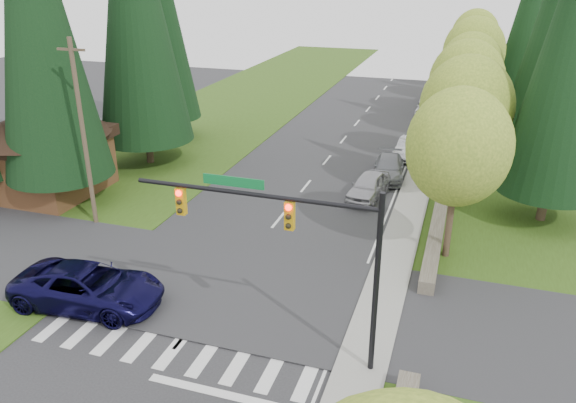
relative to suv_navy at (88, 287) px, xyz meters
The scene contains 28 objects.
grass_east 23.27m from the suv_navy, 40.17° to the left, with size 14.00×110.00×0.06m, color #304B14.
grass_west 17.13m from the suv_navy, 118.76° to the left, with size 14.00×110.00×0.06m, color #304B14.
cross_street 5.70m from the suv_navy, 32.17° to the left, with size 120.00×8.00×0.10m, color #28282B.
sidewalk_east 20.64m from the suv_navy, 55.53° to the left, with size 1.80×80.00×0.13m, color gray.
curb_east 20.17m from the suv_navy, 57.53° to the left, with size 0.20×80.00×0.13m, color gray.
stone_wall_north 28.35m from the suv_navy, 61.86° to the left, with size 0.70×40.00×0.70m, color #4C4438.
traffic_signal 10.03m from the suv_navy, ahead, with size 8.70×0.37×6.80m.
brown_building 14.48m from the suv_navy, 135.65° to the left, with size 8.40×8.40×5.40m.
utility_pole 9.46m from the suv_navy, 124.05° to the left, with size 1.60×0.24×10.00m.
decid_tree_0 17.27m from the suv_navy, 32.79° to the left, with size 4.80×4.80×8.37m.
decid_tree_1 21.87m from the suv_navy, 48.67° to the left, with size 5.20×5.20×8.80m.
decid_tree_2 27.33m from the suv_navy, 58.91° to the left, with size 5.00×5.00×8.82m.
decid_tree_3 33.44m from the suv_navy, 65.03° to the left, with size 5.00×5.00×8.55m.
decid_tree_4 39.92m from the suv_navy, 69.18° to the left, with size 5.40×5.40×9.18m.
decid_tree_5 46.37m from the suv_navy, 72.51° to the left, with size 4.80×4.80×8.30m.
decid_tree_6 53.11m from the suv_navy, 74.68° to the left, with size 5.20×5.20×8.86m.
conifer_w_a 15.72m from the suv_navy, 132.45° to the left, with size 6.12×6.12×19.80m.
conifer_w_b 19.35m from the suv_navy, 130.83° to the left, with size 5.44×5.44×17.80m.
conifer_w_e 26.51m from the suv_navy, 111.87° to the left, with size 5.78×5.78×18.80m.
conifer_e_a 25.63m from the suv_navy, 38.63° to the left, with size 5.44×5.44×17.80m.
conifer_e_b 36.47m from the suv_navy, 55.72° to the left, with size 6.12×6.12×19.80m.
conifer_e_c 47.67m from the suv_navy, 66.42° to the left, with size 5.10×5.10×16.80m.
suv_navy is the anchor object (origin of this frame).
parked_car_a 17.73m from the suv_navy, 59.61° to the left, with size 1.80×4.48×1.53m, color #A09FA4.
parked_car_b 21.49m from the suv_navy, 63.46° to the left, with size 1.94×4.78×1.39m, color slate.
parked_car_c 26.14m from the suv_navy, 66.63° to the left, with size 1.51×4.33×1.43m, color #A6A6AB.
parked_car_d 39.14m from the suv_navy, 74.64° to the left, with size 1.62×4.03×1.37m, color silver.
parked_car_e 43.52m from the suv_navy, 76.22° to the left, with size 1.88×4.62×1.34m, color #A6A6AB.
Camera 1 is at (9.35, -11.55, 13.25)m, focal length 35.00 mm.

